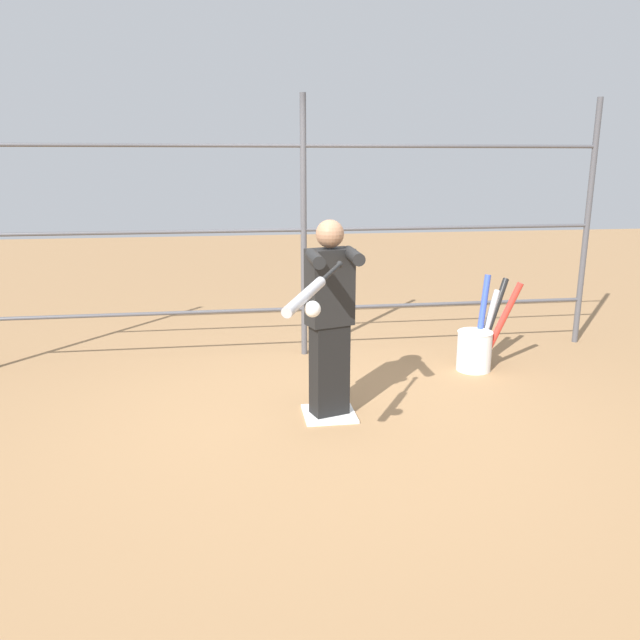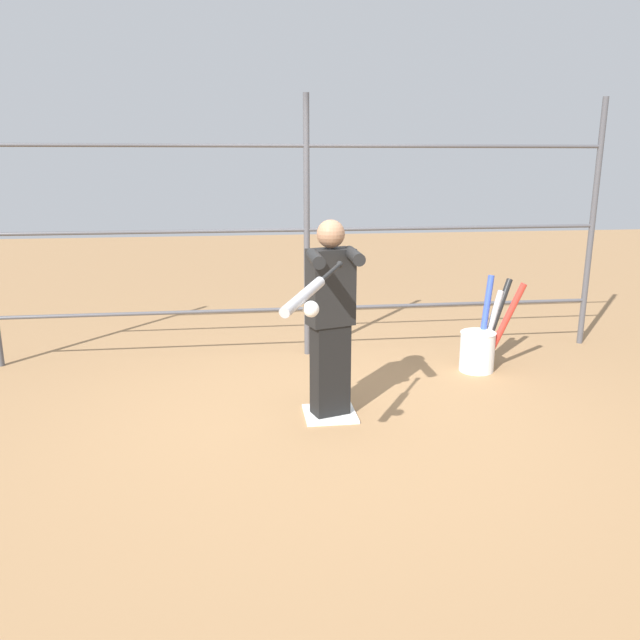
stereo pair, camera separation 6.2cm
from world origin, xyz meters
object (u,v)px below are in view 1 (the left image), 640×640
batter (330,314)px  softball_in_flight (313,309)px  bat_bucket (478,344)px  baseball_bat_swinging (309,292)px

batter → softball_in_flight: 1.06m
softball_in_flight → bat_bucket: bearing=-134.0°
batter → bat_bucket: 1.90m
baseball_bat_swinging → softball_in_flight: bearing=90.1°
baseball_bat_swinging → bat_bucket: size_ratio=0.91×
batter → baseball_bat_swinging: bearing=72.8°
softball_in_flight → baseball_bat_swinging: bearing=-89.9°
bat_bucket → baseball_bat_swinging: bearing=43.9°
batter → bat_bucket: batter is taller
baseball_bat_swinging → softball_in_flight: (-0.00, 0.14, -0.07)m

